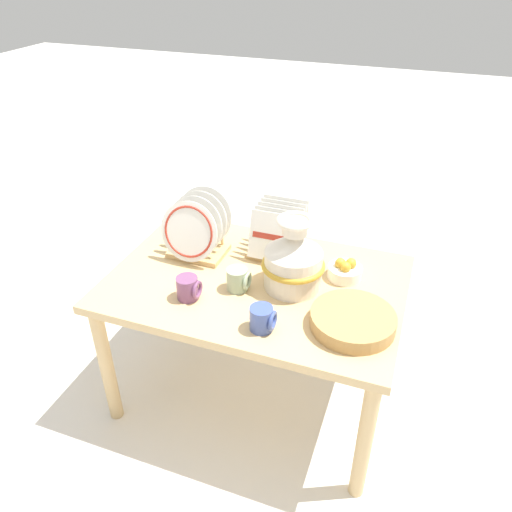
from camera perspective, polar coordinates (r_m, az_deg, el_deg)
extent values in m
plane|color=silver|center=(2.36, 0.00, -15.05)|extent=(14.00, 14.00, 0.00)
cube|color=tan|center=(1.96, 0.00, -3.14)|extent=(1.14, 0.77, 0.03)
cylinder|color=tan|center=(2.14, -16.72, -11.91)|extent=(0.06, 0.06, 0.58)
cylinder|color=tan|center=(1.86, 12.31, -19.93)|extent=(0.06, 0.06, 0.58)
cylinder|color=tan|center=(2.57, -8.35, -2.27)|extent=(0.06, 0.06, 0.58)
cylinder|color=tan|center=(2.34, 15.06, -7.21)|extent=(0.06, 0.06, 0.58)
cylinder|color=silver|center=(1.88, 4.24, -1.49)|extent=(0.22, 0.22, 0.15)
cone|color=silver|center=(1.82, 4.39, 1.50)|extent=(0.22, 0.22, 0.08)
cylinder|color=silver|center=(1.79, 4.47, 3.28)|extent=(0.09, 0.09, 0.05)
torus|color=silver|center=(1.77, 4.51, 4.03)|extent=(0.13, 0.13, 0.02)
torus|color=gold|center=(1.87, 4.27, -1.03)|extent=(0.24, 0.24, 0.02)
cube|color=tan|center=(2.12, -6.55, 0.57)|extent=(0.23, 0.17, 0.02)
cylinder|color=tan|center=(2.18, -7.76, 2.98)|extent=(0.01, 0.01, 0.08)
cylinder|color=tan|center=(2.11, -3.91, 2.27)|extent=(0.01, 0.01, 0.08)
cylinder|color=white|center=(2.00, -7.70, 2.76)|extent=(0.25, 0.08, 0.24)
torus|color=#B23323|center=(1.99, -7.73, 2.75)|extent=(0.21, 0.07, 0.21)
cylinder|color=white|center=(2.03, -7.08, 3.41)|extent=(0.25, 0.08, 0.24)
cylinder|color=white|center=(2.07, -6.48, 4.04)|extent=(0.25, 0.08, 0.24)
cylinder|color=white|center=(2.11, -5.91, 4.64)|extent=(0.25, 0.08, 0.24)
cube|color=tan|center=(2.11, 2.50, 0.54)|extent=(0.23, 0.17, 0.02)
cylinder|color=tan|center=(2.16, 1.07, 2.98)|extent=(0.01, 0.01, 0.08)
cylinder|color=tan|center=(2.12, 5.15, 2.24)|extent=(0.01, 0.01, 0.08)
cube|color=white|center=(1.99, 1.92, 2.17)|extent=(0.20, 0.07, 0.19)
cube|color=white|center=(2.02, 2.25, 2.67)|extent=(0.20, 0.07, 0.19)
cube|color=white|center=(2.05, 2.57, 3.15)|extent=(0.20, 0.07, 0.19)
cube|color=white|center=(2.08, 2.89, 3.62)|extent=(0.20, 0.07, 0.19)
cube|color=white|center=(2.11, 3.19, 4.07)|extent=(0.20, 0.07, 0.19)
cube|color=#B23323|center=(1.99, 1.90, 2.16)|extent=(0.17, 0.01, 0.02)
cylinder|color=tan|center=(1.76, 10.93, -7.81)|extent=(0.29, 0.29, 0.01)
cylinder|color=tan|center=(1.75, 10.96, -7.58)|extent=(0.29, 0.29, 0.01)
cylinder|color=tan|center=(1.75, 10.99, -7.36)|extent=(0.29, 0.29, 0.01)
cylinder|color=tan|center=(1.74, 11.02, -7.13)|extent=(0.29, 0.29, 0.01)
cylinder|color=tan|center=(1.74, 11.05, -6.90)|extent=(0.29, 0.29, 0.01)
cylinder|color=tan|center=(1.73, 11.08, -6.67)|extent=(0.29, 0.29, 0.01)
cylinder|color=#7A4770|center=(1.85, -7.84, -3.63)|extent=(0.08, 0.08, 0.09)
torus|color=#7A4770|center=(1.83, -6.72, -3.85)|extent=(0.01, 0.07, 0.07)
cylinder|color=#42569E|center=(1.70, 0.62, -7.15)|extent=(0.08, 0.08, 0.09)
torus|color=#42569E|center=(1.68, 1.92, -7.40)|extent=(0.01, 0.07, 0.07)
cylinder|color=#9EB28E|center=(1.88, -2.16, -2.67)|extent=(0.08, 0.08, 0.09)
torus|color=#9EB28E|center=(1.87, -1.01, -2.87)|extent=(0.01, 0.07, 0.07)
cylinder|color=white|center=(1.98, 10.10, -1.82)|extent=(0.13, 0.13, 0.05)
sphere|color=gold|center=(1.96, 9.63, -0.82)|extent=(0.04, 0.04, 0.04)
sphere|color=gold|center=(1.97, 10.81, -0.84)|extent=(0.04, 0.04, 0.04)
sphere|color=gold|center=(1.94, 10.19, -1.25)|extent=(0.04, 0.04, 0.04)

